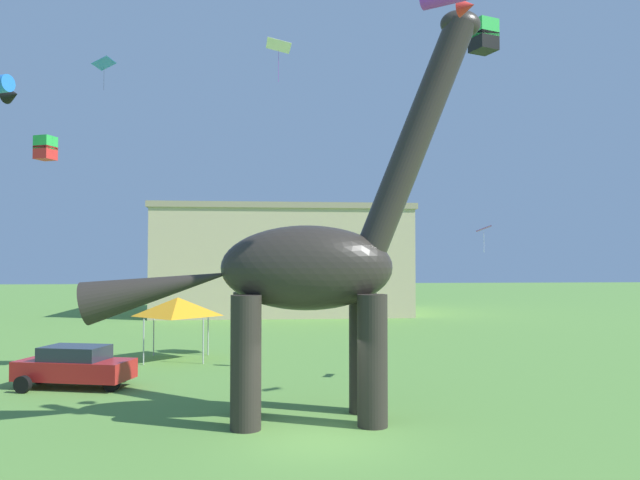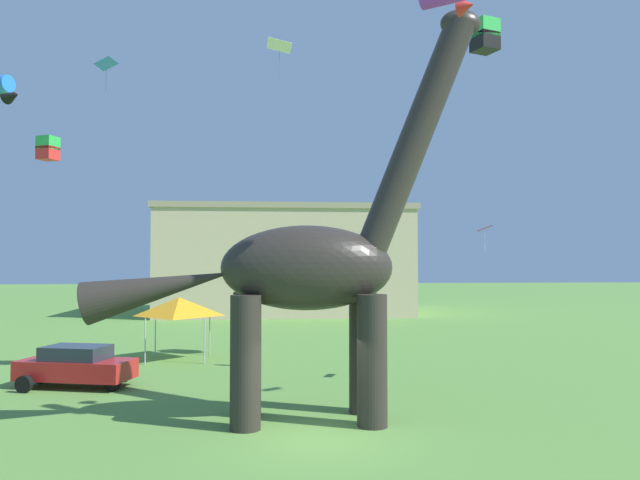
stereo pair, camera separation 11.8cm
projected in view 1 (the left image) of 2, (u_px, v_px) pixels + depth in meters
The scene contains 11 objects.
ground_plane at pixel (319, 440), 16.41m from camera, with size 240.00×240.00×0.00m, color #5B8E3D.
dinosaur_sculpture at pixel (306, 268), 18.62m from camera, with size 12.01×2.54×12.55m.
parked_sedan_left at pixel (75, 366), 23.38m from camera, with size 4.52×2.82×1.55m.
person_strolling_adult at pixel (236, 351), 28.15m from camera, with size 0.41×0.18×1.10m.
festival_canopy_tent at pixel (178, 307), 30.06m from camera, with size 3.15×3.15×3.00m.
kite_far_right at pixel (279, 46), 24.91m from camera, with size 1.00×1.32×1.58m.
kite_high_right at pixel (45, 148), 37.94m from camera, with size 1.31×1.31×1.43m.
kite_mid_right at pixel (104, 63), 36.77m from camera, with size 1.23×1.56×1.82m.
kite_near_high at pixel (484, 229), 23.97m from camera, with size 0.84×0.96×1.04m.
kite_mid_left at pixel (483, 36), 28.13m from camera, with size 1.27×1.27×1.42m.
background_building_block at pixel (281, 260), 58.10m from camera, with size 22.48×14.16×9.68m.
Camera 1 is at (-1.56, -16.51, 4.72)m, focal length 34.93 mm.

